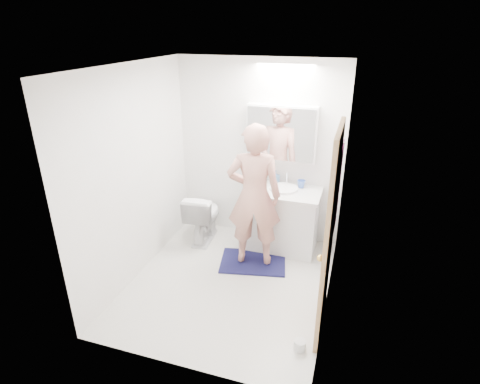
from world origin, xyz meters
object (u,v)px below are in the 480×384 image
at_px(medicine_cabinet, 281,133).
at_px(toothbrush_cup, 301,184).
at_px(soap_bottle_b, 275,177).
at_px(toilet, 203,216).
at_px(vanity_cabinet, 282,221).
at_px(soap_bottle_a, 264,176).
at_px(toilet_paper_roll, 300,345).
at_px(person, 254,196).

height_order(medicine_cabinet, toothbrush_cup, medicine_cabinet).
bearing_deg(soap_bottle_b, toilet, -162.12).
relative_size(vanity_cabinet, soap_bottle_a, 4.25).
xyz_separation_m(medicine_cabinet, soap_bottle_b, (-0.05, -0.03, -0.59)).
xyz_separation_m(medicine_cabinet, toilet_paper_roll, (0.64, -1.92, -1.45)).
bearing_deg(vanity_cabinet, toothbrush_cup, 38.62).
bearing_deg(vanity_cabinet, soap_bottle_b, 128.58).
bearing_deg(toothbrush_cup, vanity_cabinet, -141.38).
bearing_deg(toilet, person, 150.94).
bearing_deg(soap_bottle_a, toothbrush_cup, 1.16).
bearing_deg(soap_bottle_b, vanity_cabinet, -51.42).
bearing_deg(toilet_paper_roll, person, 122.90).
distance_m(person, soap_bottle_a, 0.64).
bearing_deg(toothbrush_cup, toilet_paper_roll, -79.53).
bearing_deg(toilet, medicine_cabinet, -165.72).
distance_m(person, toothbrush_cup, 0.79).
bearing_deg(medicine_cabinet, toilet, -161.35).
bearing_deg(soap_bottle_a, toilet, -160.89).
bearing_deg(toilet_paper_roll, soap_bottle_a, 114.28).
relative_size(person, toothbrush_cup, 16.17).
height_order(soap_bottle_a, soap_bottle_b, soap_bottle_a).
xyz_separation_m(toilet, toilet_paper_roll, (1.60, -1.60, -0.30)).
relative_size(toilet, soap_bottle_a, 3.33).
bearing_deg(person, toilet, -36.18).
height_order(medicine_cabinet, toilet, medicine_cabinet).
height_order(medicine_cabinet, person, medicine_cabinet).
height_order(soap_bottle_b, toilet_paper_roll, soap_bottle_b).
bearing_deg(person, vanity_cabinet, -128.12).
bearing_deg(person, soap_bottle_a, -97.15).
bearing_deg(vanity_cabinet, person, -116.63).
height_order(vanity_cabinet, person, person).
relative_size(vanity_cabinet, toilet, 1.28).
distance_m(vanity_cabinet, medicine_cabinet, 1.13).
height_order(medicine_cabinet, soap_bottle_b, medicine_cabinet).
distance_m(toilet, toothbrush_cup, 1.39).
bearing_deg(vanity_cabinet, medicine_cabinet, 114.36).
bearing_deg(person, toilet_paper_roll, 111.41).
distance_m(soap_bottle_b, toothbrush_cup, 0.35).
bearing_deg(vanity_cabinet, toilet_paper_roll, -72.31).
bearing_deg(soap_bottle_a, medicine_cabinet, 16.82).
height_order(person, soap_bottle_a, person).
bearing_deg(toilet, vanity_cabinet, -178.17).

